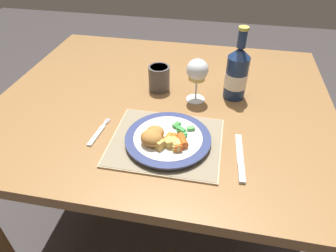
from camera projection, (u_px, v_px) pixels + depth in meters
The scene contains 13 objects.
ground_plane at pixel (165, 218), 1.55m from camera, with size 6.00×6.00×0.00m, color #383333.
dining_table at pixel (164, 117), 1.14m from camera, with size 1.19×1.00×0.74m.
placemat at pixel (166, 142), 0.89m from camera, with size 0.33×0.28×0.01m.
dinner_plate at pixel (168, 139), 0.88m from camera, with size 0.25×0.25×0.02m.
breaded_croquettes at pixel (153, 136), 0.85m from camera, with size 0.08×0.10×0.04m.
green_beans_pile at pixel (182, 131), 0.88m from camera, with size 0.07×0.09×0.02m.
glazed_carrots at pixel (176, 141), 0.84m from camera, with size 0.08×0.07×0.02m.
fork at pixel (98, 133), 0.92m from camera, with size 0.03×0.14×0.01m.
table_knife at pixel (240, 161), 0.83m from camera, with size 0.03×0.20×0.01m.
wine_glass at pixel (197, 72), 1.01m from camera, with size 0.07×0.07×0.16m.
bottle at pixel (237, 73), 1.04m from camera, with size 0.08×0.08×0.26m.
roast_potatoes at pixel (169, 144), 0.83m from camera, with size 0.08×0.05×0.03m.
drinking_cup at pixel (159, 78), 1.10m from camera, with size 0.08×0.08×0.09m.
Camera 1 is at (0.19, -0.90, 1.33)m, focal length 32.00 mm.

